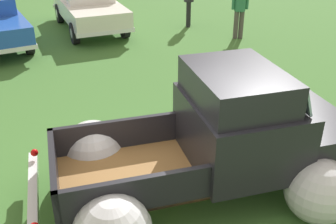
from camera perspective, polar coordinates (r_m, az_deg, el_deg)
ground_plane at (r=6.16m, az=3.69°, el=-11.45°), size 80.00×80.00×0.00m
vintage_pickup_truck at (r=5.84m, az=7.50°, el=-4.91°), size 4.91×3.48×1.96m
show_car_1 at (r=14.23m, az=-11.18°, el=14.45°), size 2.18×4.44×1.43m
spectator_2 at (r=13.10m, az=10.18°, el=14.61°), size 0.52×0.45×1.81m
lane_cone_0 at (r=9.06m, az=6.24°, el=4.21°), size 0.36×0.36×0.63m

